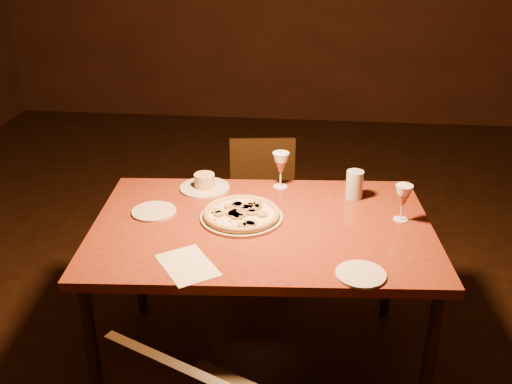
# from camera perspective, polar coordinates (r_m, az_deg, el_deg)

# --- Properties ---
(floor) EXTENTS (7.00, 7.00, 0.00)m
(floor) POSITION_cam_1_polar(r_m,az_deg,el_deg) (2.96, 1.19, -14.05)
(floor) COLOR black
(floor) RESTS_ON ground
(dining_table) EXTENTS (1.46, 1.00, 0.75)m
(dining_table) POSITION_cam_1_polar(r_m,az_deg,el_deg) (2.39, 0.60, -4.61)
(dining_table) COLOR maroon
(dining_table) RESTS_ON floor
(chair_far) EXTENTS (0.42, 0.42, 0.77)m
(chair_far) POSITION_cam_1_polar(r_m,az_deg,el_deg) (3.26, 0.72, -0.92)
(chair_far) COLOR black
(chair_far) RESTS_ON floor
(pizza_plate) EXTENTS (0.35, 0.35, 0.04)m
(pizza_plate) POSITION_cam_1_polar(r_m,az_deg,el_deg) (2.40, -1.46, -2.22)
(pizza_plate) COLOR silver
(pizza_plate) RESTS_ON dining_table
(ramekin_saucer) EXTENTS (0.23, 0.23, 0.07)m
(ramekin_saucer) POSITION_cam_1_polar(r_m,az_deg,el_deg) (2.67, -5.16, 0.79)
(ramekin_saucer) COLOR silver
(ramekin_saucer) RESTS_ON dining_table
(wine_glass_far) EXTENTS (0.08, 0.08, 0.17)m
(wine_glass_far) POSITION_cam_1_polar(r_m,az_deg,el_deg) (2.66, 2.48, 2.20)
(wine_glass_far) COLOR #A34D43
(wine_glass_far) RESTS_ON dining_table
(wine_glass_right) EXTENTS (0.07, 0.07, 0.16)m
(wine_glass_right) POSITION_cam_1_polar(r_m,az_deg,el_deg) (2.43, 14.44, -1.06)
(wine_glass_right) COLOR #A34D43
(wine_glass_right) RESTS_ON dining_table
(water_tumbler) EXTENTS (0.08, 0.08, 0.13)m
(water_tumbler) POSITION_cam_1_polar(r_m,az_deg,el_deg) (2.60, 9.82, 0.73)
(water_tumbler) COLOR #ABB6BB
(water_tumbler) RESTS_ON dining_table
(side_plate_left) EXTENTS (0.19, 0.19, 0.01)m
(side_plate_left) POSITION_cam_1_polar(r_m,az_deg,el_deg) (2.49, -10.17, -1.92)
(side_plate_left) COLOR silver
(side_plate_left) RESTS_ON dining_table
(side_plate_near) EXTENTS (0.18, 0.18, 0.01)m
(side_plate_near) POSITION_cam_1_polar(r_m,az_deg,el_deg) (2.07, 10.43, -8.10)
(side_plate_near) COLOR silver
(side_plate_near) RESTS_ON dining_table
(menu_card) EXTENTS (0.28, 0.30, 0.00)m
(menu_card) POSITION_cam_1_polar(r_m,az_deg,el_deg) (2.10, -6.85, -7.28)
(menu_card) COLOR beige
(menu_card) RESTS_ON dining_table
(pendant_light) EXTENTS (0.12, 0.12, 0.12)m
(pendant_light) POSITION_cam_1_polar(r_m,az_deg,el_deg) (2.09, 0.72, 18.36)
(pendant_light) COLOR #FF9647
(pendant_light) RESTS_ON ceiling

